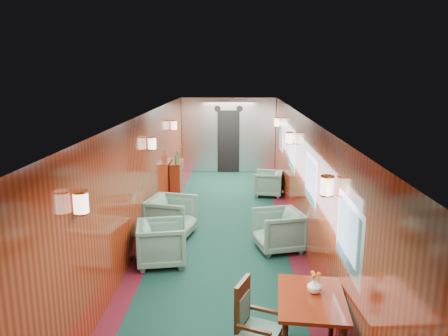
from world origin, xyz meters
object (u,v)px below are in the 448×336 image
at_px(dining_table, 311,307).
at_px(armchair_right_far, 268,183).
at_px(armchair_left_near, 162,243).
at_px(armchair_right_near, 278,230).
at_px(side_chair, 252,321).
at_px(credenza, 177,176).
at_px(armchair_left_far, 172,217).

distance_m(dining_table, armchair_right_far, 6.73).
height_order(armchair_left_near, armchair_right_near, armchair_right_near).
relative_size(side_chair, armchair_left_near, 1.22).
height_order(armchair_left_near, armchair_right_far, armchair_left_near).
bearing_deg(dining_table, credenza, 114.36).
distance_m(armchair_left_far, armchair_right_far, 3.62).
distance_m(side_chair, armchair_left_near, 2.94).
distance_m(dining_table, armchair_left_near, 3.25).
relative_size(credenza, armchair_left_far, 1.27).
height_order(armchair_left_far, armchair_right_near, armchair_left_far).
bearing_deg(side_chair, armchair_left_near, 140.92).
relative_size(dining_table, side_chair, 1.12).
bearing_deg(armchair_right_far, credenza, -89.19).
bearing_deg(armchair_right_far, armchair_left_far, -26.51).
distance_m(armchair_left_near, armchair_right_near, 2.12).
height_order(armchair_left_far, armchair_right_far, armchair_left_far).
relative_size(dining_table, armchair_right_near, 1.35).
height_order(dining_table, side_chair, side_chair).
xyz_separation_m(dining_table, armchair_right_far, (-0.01, 6.72, -0.33)).
xyz_separation_m(dining_table, side_chair, (-0.65, -0.08, -0.12)).
relative_size(armchair_left_far, armchair_right_far, 1.21).
height_order(side_chair, armchair_left_far, side_chair).
bearing_deg(armchair_right_far, dining_table, 8.95).
bearing_deg(dining_table, armchair_right_near, 96.53).
height_order(side_chair, credenza, credenza).
distance_m(dining_table, side_chair, 0.67).
bearing_deg(armchair_right_near, side_chair, -25.56).
xyz_separation_m(credenza, armchair_right_near, (2.38, -3.93, -0.06)).
relative_size(dining_table, armchair_left_near, 1.36).
xyz_separation_m(side_chair, armchair_left_far, (-1.46, 3.85, -0.14)).
xyz_separation_m(armchair_left_near, armchair_right_far, (2.07, 4.25, -0.04)).
relative_size(armchair_left_near, armchair_right_near, 0.99).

